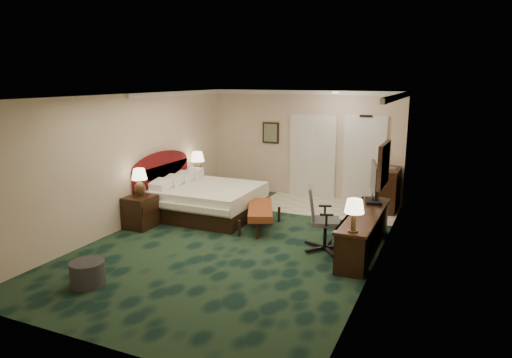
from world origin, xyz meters
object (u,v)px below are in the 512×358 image
at_px(lamp_near, 140,183).
at_px(tv, 374,183).
at_px(nightstand_near, 140,212).
at_px(ottoman, 88,273).
at_px(minibar, 387,190).
at_px(desk_chair, 326,219).
at_px(bed, 209,201).
at_px(bed_bench, 260,218).
at_px(nightstand_far, 198,189).
at_px(desk, 364,232).
at_px(lamp_far, 198,164).

bearing_deg(lamp_near, tv, 16.03).
bearing_deg(nightstand_near, lamp_near, -25.40).
bearing_deg(ottoman, minibar, 59.24).
bearing_deg(desk_chair, lamp_near, 167.08).
relative_size(bed, lamp_near, 3.60).
bearing_deg(lamp_near, desk_chair, 5.13).
height_order(bed, tv, tv).
xyz_separation_m(bed_bench, ottoman, (-1.31, -3.41, -0.05)).
bearing_deg(bed, nightstand_near, -123.70).
bearing_deg(nightstand_far, desk_chair, -27.71).
relative_size(ottoman, desk, 0.21).
relative_size(nightstand_far, minibar, 0.59).
bearing_deg(bed_bench, tv, -14.44).
bearing_deg(lamp_near, bed, 57.72).
height_order(nightstand_near, desk, desk).
height_order(lamp_near, ottoman, lamp_near).
xyz_separation_m(ottoman, desk, (3.47, 3.00, 0.17)).
height_order(nightstand_far, lamp_far, lamp_far).
height_order(bed, minibar, minibar).
height_order(nightstand_near, lamp_near, lamp_near).
height_order(ottoman, minibar, minibar).
bearing_deg(bed_bench, lamp_far, 125.05).
height_order(bed, lamp_far, lamp_far).
relative_size(ottoman, desk_chair, 0.44).
xyz_separation_m(bed_bench, desk_chair, (1.52, -0.60, 0.34)).
xyz_separation_m(desk, tv, (0.02, 0.75, 0.73)).
bearing_deg(ottoman, bed, 91.48).
bearing_deg(nightstand_near, minibar, 36.80).
bearing_deg(tv, lamp_far, 151.44).
distance_m(desk, tv, 1.04).
distance_m(tv, minibar, 2.13).
xyz_separation_m(nightstand_far, bed_bench, (2.30, -1.41, -0.06)).
bearing_deg(desk, minibar, 90.52).
xyz_separation_m(bed, bed_bench, (1.41, -0.38, -0.10)).
height_order(nightstand_far, minibar, minibar).
height_order(tv, minibar, tv).
distance_m(lamp_near, ottoman, 2.75).
xyz_separation_m(nightstand_near, nightstand_far, (-0.03, 2.33, -0.03)).
bearing_deg(bed_bench, bed, 141.75).
bearing_deg(minibar, desk, -89.48).
relative_size(nightstand_far, ottoman, 1.15).
height_order(bed_bench, desk, desk).
xyz_separation_m(nightstand_far, lamp_far, (-0.02, 0.03, 0.61)).
relative_size(bed, nightstand_far, 3.58).
xyz_separation_m(nightstand_near, desk, (4.44, 0.50, 0.03)).
height_order(bed, desk_chair, desk_chair).
xyz_separation_m(lamp_near, lamp_far, (-0.08, 2.37, -0.04)).
relative_size(ottoman, minibar, 0.52).
height_order(desk, minibar, minibar).
bearing_deg(lamp_far, bed, -49.29).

